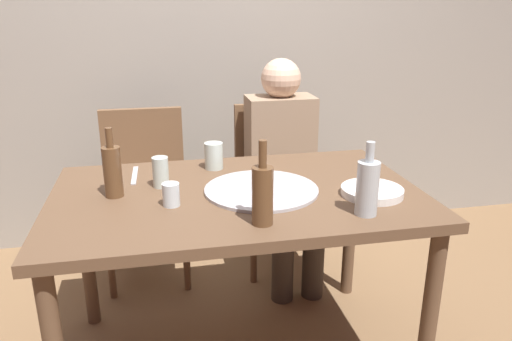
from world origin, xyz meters
name	(u,v)px	position (x,y,z in m)	size (l,w,h in m)	color
back_wall	(199,28)	(0.00, 1.30, 1.30)	(6.00, 0.10, 2.60)	gray
dining_table	(237,212)	(0.00, 0.00, 0.67)	(1.39, 0.87, 0.76)	brown
pizza_tray	(261,190)	(0.09, -0.02, 0.76)	(0.43, 0.43, 0.01)	#ADADB2
wine_bottle	(263,193)	(0.03, -0.30, 0.86)	(0.07, 0.07, 0.28)	brown
beer_bottle	(367,187)	(0.39, -0.30, 0.86)	(0.08, 0.08, 0.25)	#B2BCC1
water_bottle	(112,170)	(-0.45, 0.04, 0.86)	(0.07, 0.07, 0.26)	brown
tumbler_near	(161,172)	(-0.28, 0.11, 0.82)	(0.06, 0.06, 0.12)	#B7C6BC
tumbler_far	(171,195)	(-0.25, -0.09, 0.80)	(0.06, 0.06, 0.08)	silver
wine_glass	(214,156)	(-0.05, 0.29, 0.81)	(0.08, 0.08, 0.11)	#B7C6BC
plate_stack	(372,191)	(0.49, -0.14, 0.77)	(0.23, 0.23, 0.03)	white
table_knife	(135,175)	(-0.39, 0.26, 0.76)	(0.22, 0.02, 0.01)	#B7B7BC
chair_left	(145,183)	(-0.37, 0.84, 0.51)	(0.44, 0.44, 0.90)	brown
chair_right	(277,174)	(0.37, 0.84, 0.51)	(0.44, 0.44, 0.90)	brown
guest_in_sweater	(284,161)	(0.37, 0.68, 0.64)	(0.36, 0.56, 1.17)	#937A60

